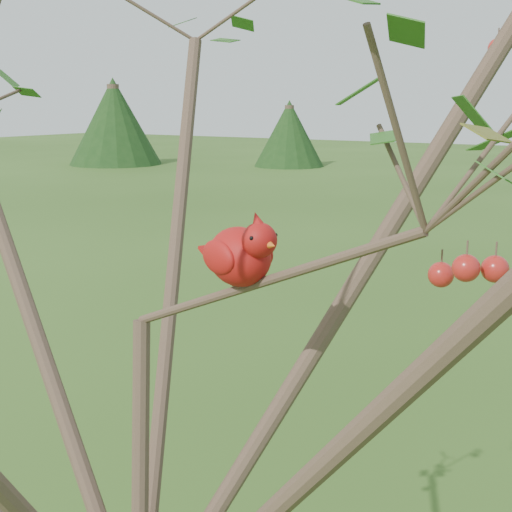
# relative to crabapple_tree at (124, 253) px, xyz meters

# --- Properties ---
(crabapple_tree) EXTENTS (2.35, 2.05, 2.95)m
(crabapple_tree) POSITION_rel_crabapple_tree_xyz_m (0.00, 0.00, 0.00)
(crabapple_tree) COLOR #3B2B1F
(crabapple_tree) RESTS_ON ground
(cardinal) EXTENTS (0.21, 0.14, 0.15)m
(cardinal) POSITION_rel_crabapple_tree_xyz_m (0.18, 0.10, 0.00)
(cardinal) COLOR #A9160E
(cardinal) RESTS_ON ground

